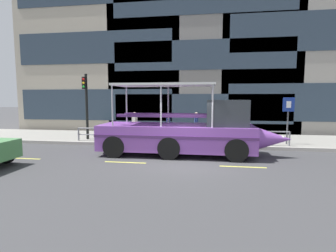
{
  "coord_description": "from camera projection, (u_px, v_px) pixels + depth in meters",
  "views": [
    {
      "loc": [
        1.01,
        -10.94,
        2.69
      ],
      "look_at": [
        -0.96,
        1.93,
        1.3
      ],
      "focal_mm": 28.0,
      "sensor_mm": 36.0,
      "label": 1
    }
  ],
  "objects": [
    {
      "name": "lane_centreline",
      "position": [
        182.0,
        165.0,
        10.63
      ],
      "size": [
        25.8,
        0.12,
        0.01
      ],
      "color": "#DBD64C",
      "rests_on": "ground_plane"
    },
    {
      "name": "curb_guardrail",
      "position": [
        178.0,
        134.0,
        14.6
      ],
      "size": [
        11.91,
        0.09,
        0.78
      ],
      "color": "gray",
      "rests_on": "sidewalk"
    },
    {
      "name": "pedestrian_mid_right",
      "position": [
        168.0,
        125.0,
        15.8
      ],
      "size": [
        0.21,
        0.44,
        1.53
      ],
      "color": "#1E2338",
      "rests_on": "sidewalk"
    },
    {
      "name": "ground_plane",
      "position": [
        183.0,
        161.0,
        11.19
      ],
      "size": [
        120.0,
        120.0,
        0.0
      ],
      "primitive_type": "plane",
      "color": "#3D3D3F"
    },
    {
      "name": "duck_tour_boat",
      "position": [
        188.0,
        132.0,
        12.36
      ],
      "size": [
        8.98,
        2.47,
        3.36
      ],
      "color": "purple",
      "rests_on": "ground_plane"
    },
    {
      "name": "curb_edge",
      "position": [
        189.0,
        146.0,
        14.24
      ],
      "size": [
        32.0,
        0.18,
        0.18
      ],
      "primitive_type": "cube",
      "color": "#B2ADA3",
      "rests_on": "ground_plane"
    },
    {
      "name": "pedestrian_mid_left",
      "position": [
        196.0,
        124.0,
        15.48
      ],
      "size": [
        0.24,
        0.48,
        1.67
      ],
      "color": "#47423D",
      "rests_on": "sidewalk"
    },
    {
      "name": "parking_sign",
      "position": [
        288.0,
        113.0,
        14.17
      ],
      "size": [
        0.6,
        0.12,
        2.55
      ],
      "color": "#4C4F54",
      "rests_on": "sidewalk"
    },
    {
      "name": "pedestrian_near_stern",
      "position": [
        135.0,
        122.0,
        16.51
      ],
      "size": [
        0.42,
        0.3,
        1.64
      ],
      "color": "#47423D",
      "rests_on": "sidewalk"
    },
    {
      "name": "sidewalk",
      "position": [
        192.0,
        139.0,
        16.68
      ],
      "size": [
        32.0,
        4.8,
        0.18
      ],
      "primitive_type": "cube",
      "color": "gray",
      "rests_on": "ground_plane"
    },
    {
      "name": "pedestrian_near_bow",
      "position": [
        238.0,
        125.0,
        14.7
      ],
      "size": [
        0.49,
        0.23,
        1.7
      ],
      "color": "#1E2338",
      "rests_on": "sidewalk"
    },
    {
      "name": "traffic_light_pole",
      "position": [
        86.0,
        100.0,
        15.81
      ],
      "size": [
        0.24,
        0.46,
        3.96
      ],
      "color": "black",
      "rests_on": "sidewalk"
    }
  ]
}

